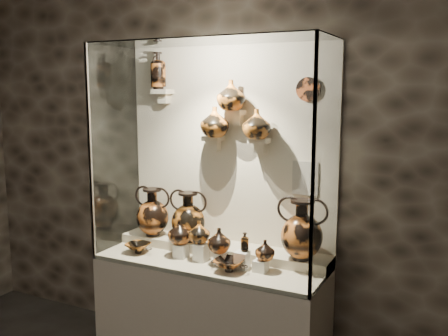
# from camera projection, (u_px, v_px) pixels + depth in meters

# --- Properties ---
(wall_back) EXTENTS (5.00, 0.02, 3.20)m
(wall_back) POSITION_uv_depth(u_px,v_px,m) (230.00, 151.00, 3.82)
(wall_back) COLOR black
(wall_back) RESTS_ON ground
(plinth) EXTENTS (1.70, 0.60, 0.80)m
(plinth) POSITION_uv_depth(u_px,v_px,m) (211.00, 315.00, 3.73)
(plinth) COLOR beige
(plinth) RESTS_ON floor
(front_tier) EXTENTS (1.68, 0.58, 0.03)m
(front_tier) POSITION_uv_depth(u_px,v_px,m) (210.00, 262.00, 3.66)
(front_tier) COLOR #B8AA8F
(front_tier) RESTS_ON plinth
(rear_tier) EXTENTS (1.70, 0.25, 0.10)m
(rear_tier) POSITION_uv_depth(u_px,v_px,m) (221.00, 250.00, 3.81)
(rear_tier) COLOR #B8AA8F
(rear_tier) RESTS_ON plinth
(back_panel) EXTENTS (1.70, 0.03, 1.60)m
(back_panel) POSITION_uv_depth(u_px,v_px,m) (229.00, 151.00, 3.82)
(back_panel) COLOR beige
(back_panel) RESTS_ON plinth
(glass_front) EXTENTS (1.70, 0.01, 1.60)m
(glass_front) POSITION_uv_depth(u_px,v_px,m) (189.00, 161.00, 3.28)
(glass_front) COLOR white
(glass_front) RESTS_ON plinth
(glass_left) EXTENTS (0.01, 0.60, 1.60)m
(glass_left) POSITION_uv_depth(u_px,v_px,m) (115.00, 150.00, 3.91)
(glass_left) COLOR white
(glass_left) RESTS_ON plinth
(glass_right) EXTENTS (0.01, 0.60, 1.60)m
(glass_right) POSITION_uv_depth(u_px,v_px,m) (327.00, 164.00, 3.16)
(glass_right) COLOR white
(glass_right) RESTS_ON plinth
(glass_top) EXTENTS (1.70, 0.60, 0.01)m
(glass_top) POSITION_uv_depth(u_px,v_px,m) (209.00, 41.00, 3.41)
(glass_top) COLOR white
(glass_top) RESTS_ON back_panel
(frame_post_left) EXTENTS (0.02, 0.02, 1.60)m
(frame_post_left) POSITION_uv_depth(u_px,v_px,m) (90.00, 154.00, 3.65)
(frame_post_left) COLOR gray
(frame_post_left) RESTS_ON plinth
(frame_post_right) EXTENTS (0.02, 0.02, 1.60)m
(frame_post_right) POSITION_uv_depth(u_px,v_px,m) (313.00, 170.00, 2.91)
(frame_post_right) COLOR gray
(frame_post_right) RESTS_ON plinth
(pedestal_a) EXTENTS (0.09, 0.09, 0.10)m
(pedestal_a) POSITION_uv_depth(u_px,v_px,m) (181.00, 251.00, 3.70)
(pedestal_a) COLOR silver
(pedestal_a) RESTS_ON front_tier
(pedestal_b) EXTENTS (0.09, 0.09, 0.13)m
(pedestal_b) POSITION_uv_depth(u_px,v_px,m) (201.00, 252.00, 3.63)
(pedestal_b) COLOR silver
(pedestal_b) RESTS_ON front_tier
(pedestal_c) EXTENTS (0.09, 0.09, 0.09)m
(pedestal_c) POSITION_uv_depth(u_px,v_px,m) (222.00, 258.00, 3.55)
(pedestal_c) COLOR silver
(pedestal_c) RESTS_ON front_tier
(pedestal_d) EXTENTS (0.09, 0.09, 0.12)m
(pedestal_d) POSITION_uv_depth(u_px,v_px,m) (242.00, 260.00, 3.48)
(pedestal_d) COLOR silver
(pedestal_d) RESTS_ON front_tier
(pedestal_e) EXTENTS (0.09, 0.09, 0.08)m
(pedestal_e) POSITION_uv_depth(u_px,v_px,m) (261.00, 266.00, 3.42)
(pedestal_e) COLOR silver
(pedestal_e) RESTS_ON front_tier
(bracket_ul) EXTENTS (0.14, 0.12, 0.04)m
(bracket_ul) POSITION_uv_depth(u_px,v_px,m) (163.00, 92.00, 3.92)
(bracket_ul) COLOR beige
(bracket_ul) RESTS_ON back_panel
(bracket_ca) EXTENTS (0.14, 0.12, 0.04)m
(bracket_ca) POSITION_uv_depth(u_px,v_px,m) (213.00, 138.00, 3.78)
(bracket_ca) COLOR beige
(bracket_ca) RESTS_ON back_panel
(bracket_cb) EXTENTS (0.10, 0.12, 0.04)m
(bracket_cb) POSITION_uv_depth(u_px,v_px,m) (237.00, 112.00, 3.66)
(bracket_cb) COLOR beige
(bracket_cb) RESTS_ON back_panel
(bracket_cc) EXTENTS (0.14, 0.12, 0.04)m
(bracket_cc) POSITION_uv_depth(u_px,v_px,m) (260.00, 141.00, 3.61)
(bracket_cc) COLOR beige
(bracket_cc) RESTS_ON back_panel
(amphora_left) EXTENTS (0.35, 0.35, 0.39)m
(amphora_left) POSITION_uv_depth(u_px,v_px,m) (153.00, 212.00, 4.00)
(amphora_left) COLOR #A1531F
(amphora_left) RESTS_ON rear_tier
(amphora_mid) EXTENTS (0.37, 0.37, 0.39)m
(amphora_mid) POSITION_uv_depth(u_px,v_px,m) (188.00, 217.00, 3.85)
(amphora_mid) COLOR #A3591C
(amphora_mid) RESTS_ON rear_tier
(amphora_right) EXTENTS (0.39, 0.39, 0.43)m
(amphora_right) POSITION_uv_depth(u_px,v_px,m) (302.00, 229.00, 3.43)
(amphora_right) COLOR #A1531F
(amphora_right) RESTS_ON rear_tier
(jug_a) EXTENTS (0.18, 0.18, 0.18)m
(jug_a) POSITION_uv_depth(u_px,v_px,m) (180.00, 232.00, 3.70)
(jug_a) COLOR #A1531F
(jug_a) RESTS_ON pedestal_a
(jug_b) EXTENTS (0.18, 0.18, 0.16)m
(jug_b) POSITION_uv_depth(u_px,v_px,m) (199.00, 232.00, 3.63)
(jug_b) COLOR #A3591C
(jug_b) RESTS_ON pedestal_b
(jug_c) EXTENTS (0.21, 0.21, 0.18)m
(jug_c) POSITION_uv_depth(u_px,v_px,m) (219.00, 240.00, 3.54)
(jug_c) COLOR #A1531F
(jug_c) RESTS_ON pedestal_c
(jug_e) EXTENTS (0.16, 0.16, 0.14)m
(jug_e) POSITION_uv_depth(u_px,v_px,m) (265.00, 250.00, 3.41)
(jug_e) COLOR #A1531F
(jug_e) RESTS_ON pedestal_e
(lekythos_small) EXTENTS (0.09, 0.09, 0.15)m
(lekythos_small) POSITION_uv_depth(u_px,v_px,m) (245.00, 241.00, 3.47)
(lekythos_small) COLOR #A3591C
(lekythos_small) RESTS_ON pedestal_d
(kylix_left) EXTENTS (0.29, 0.27, 0.09)m
(kylix_left) POSITION_uv_depth(u_px,v_px,m) (138.00, 247.00, 3.81)
(kylix_left) COLOR #A3591C
(kylix_left) RESTS_ON front_tier
(kylix_right) EXTENTS (0.31, 0.29, 0.10)m
(kylix_right) POSITION_uv_depth(u_px,v_px,m) (229.00, 264.00, 3.42)
(kylix_right) COLOR #A1531F
(kylix_right) RESTS_ON front_tier
(lekythos_tall) EXTENTS (0.17, 0.17, 0.32)m
(lekythos_tall) POSITION_uv_depth(u_px,v_px,m) (158.00, 68.00, 3.89)
(lekythos_tall) COLOR #A1531F
(lekythos_tall) RESTS_ON bracket_ul
(ovoid_vase_a) EXTENTS (0.26, 0.26, 0.22)m
(ovoid_vase_a) POSITION_uv_depth(u_px,v_px,m) (215.00, 122.00, 3.69)
(ovoid_vase_a) COLOR #A3591C
(ovoid_vase_a) RESTS_ON bracket_ca
(ovoid_vase_b) EXTENTS (0.22, 0.22, 0.22)m
(ovoid_vase_b) POSITION_uv_depth(u_px,v_px,m) (231.00, 95.00, 3.60)
(ovoid_vase_b) COLOR #A3591C
(ovoid_vase_b) RESTS_ON bracket_cb
(ovoid_vase_c) EXTENTS (0.24, 0.24, 0.21)m
(ovoid_vase_c) POSITION_uv_depth(u_px,v_px,m) (257.00, 124.00, 3.55)
(ovoid_vase_c) COLOR #A3591C
(ovoid_vase_c) RESTS_ON bracket_cc
(wall_plate) EXTENTS (0.17, 0.02, 0.17)m
(wall_plate) POSITION_uv_depth(u_px,v_px,m) (308.00, 89.00, 3.45)
(wall_plate) COLOR #B24F23
(wall_plate) RESTS_ON back_panel
(info_placard) EXTENTS (0.18, 0.01, 0.24)m
(info_placard) POSITION_uv_depth(u_px,v_px,m) (305.00, 178.00, 3.55)
(info_placard) COLOR beige
(info_placard) RESTS_ON back_panel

